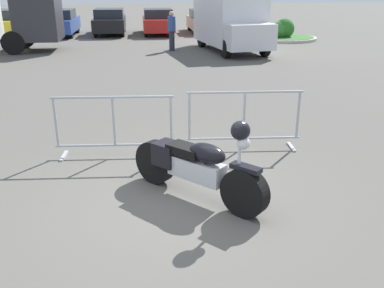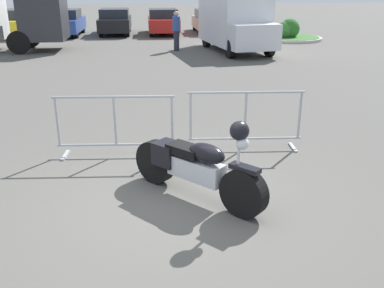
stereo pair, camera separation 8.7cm
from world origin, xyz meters
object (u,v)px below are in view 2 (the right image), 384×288
parked_car_red (163,21)px  pedestrian (176,29)px  crowd_barrier_far (245,120)px  parked_car_black (115,21)px  motorcycle (196,166)px  delivery_van (235,22)px  parked_car_tan (208,21)px  crowd_barrier_near (115,125)px  parked_car_yellow (14,23)px  parked_car_blue (66,22)px

parked_car_red → pedestrian: bearing=-177.5°
crowd_barrier_far → parked_car_red: (-0.06, 18.83, 0.18)m
crowd_barrier_far → parked_car_black: bearing=98.5°
motorcycle → delivery_van: (3.69, 13.51, 0.76)m
parked_car_tan → pedestrian: bearing=161.3°
crowd_barrier_near → pedestrian: size_ratio=1.20×
crowd_barrier_far → parked_car_tan: (2.71, 19.37, 0.13)m
delivery_van → motorcycle: bearing=-22.4°
parked_car_yellow → parked_car_black: parked_car_yellow is taller
parked_car_yellow → parked_car_black: (5.55, 0.31, -0.01)m
crowd_barrier_near → crowd_barrier_far: size_ratio=1.00×
motorcycle → parked_car_black: parked_car_black is taller
motorcycle → parked_car_yellow: size_ratio=0.41×
parked_car_blue → parked_car_tan: parked_car_blue is taller
parked_car_yellow → pedestrian: 10.71m
parked_car_red → pedestrian: pedestrian is taller
delivery_van → crowd_barrier_near: bearing=-29.4°
parked_car_yellow → parked_car_black: bearing=-85.0°
crowd_barrier_near → parked_car_red: (2.21, 18.83, 0.18)m
motorcycle → parked_car_tan: (3.85, 21.10, 0.20)m
pedestrian → parked_car_red: bearing=70.1°
crowd_barrier_far → parked_car_tan: size_ratio=0.50×
parked_car_yellow → motorcycle: bearing=-158.8°
delivery_van → parked_car_yellow: delivery_van is taller
parked_car_yellow → parked_car_tan: (11.10, 0.58, -0.06)m
parked_car_black → pedestrian: size_ratio=2.55×
parked_car_black → delivery_van: bearing=-141.9°
parked_car_red → motorcycle: bearing=178.8°
crowd_barrier_near → crowd_barrier_far: (2.27, 0.00, 0.00)m
crowd_barrier_far → delivery_van: bearing=77.8°
delivery_van → parked_car_yellow: (-10.94, 7.01, -0.50)m
parked_car_red → parked_car_yellow: bearing=92.0°
crowd_barrier_near → pedestrian: 12.38m
crowd_barrier_near → parked_car_red: parked_car_red is taller
parked_car_black → parked_car_tan: 5.56m
parked_car_yellow → parked_car_red: bearing=-88.0°
parked_car_yellow → parked_car_blue: 2.77m
crowd_barrier_far → pedestrian: (0.03, 12.16, 0.37)m
parked_car_black → pedestrian: pedestrian is taller
parked_car_red → crowd_barrier_near: bearing=175.1°
delivery_van → parked_car_black: (-5.39, 7.32, -0.51)m
motorcycle → pedestrian: 13.95m
parked_car_black → parked_car_red: size_ratio=1.01×
delivery_van → parked_car_yellow: 13.00m
parked_car_red → pedestrian: 6.67m
crowd_barrier_far → delivery_van: 12.07m
motorcycle → pedestrian: (1.16, 13.89, 0.44)m
parked_car_black → pedestrian: 7.51m
motorcycle → parked_car_tan: bearing=127.7°
motorcycle → parked_car_red: 20.59m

